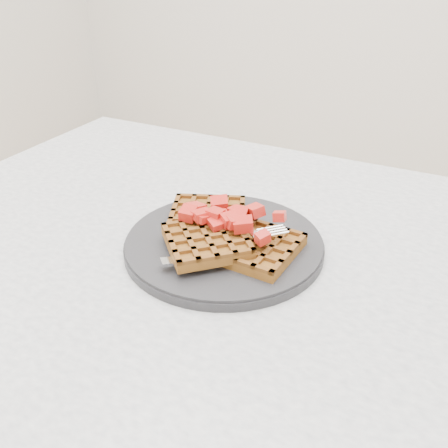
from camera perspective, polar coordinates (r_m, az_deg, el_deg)
table at (r=0.75m, az=4.71°, el=-11.49°), size 1.20×0.80×0.75m
plate at (r=0.70m, az=-0.00°, el=-2.29°), size 0.28×0.28×0.02m
waffles at (r=0.68m, az=-0.13°, el=-1.07°), size 0.22×0.22×0.03m
strawberry_pile at (r=0.67m, az=-0.00°, el=1.04°), size 0.15×0.15×0.02m
fork at (r=0.65m, az=1.23°, el=-3.17°), size 0.14×0.15×0.02m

